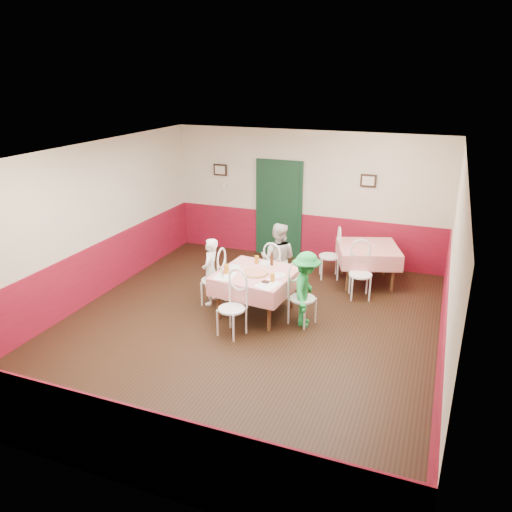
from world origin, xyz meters
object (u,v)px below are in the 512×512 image
(second_table, at_px, (367,265))
(chair_far, at_px, (277,272))
(chair_near, at_px, (232,309))
(glass_b, at_px, (272,278))
(main_table, at_px, (256,293))
(glass_a, at_px, (227,269))
(wallet, at_px, (266,282))
(chair_second_a, at_px, (329,256))
(glass_c, at_px, (257,260))
(diner_far, at_px, (278,259))
(diner_left, at_px, (210,272))
(chair_left, at_px, (213,280))
(pizza, at_px, (256,273))
(diner_right, at_px, (306,289))
(beer_bottle, at_px, (272,260))
(chair_right, at_px, (303,299))
(chair_second_b, at_px, (360,275))

(second_table, relative_size, chair_far, 1.24)
(chair_near, bearing_deg, glass_b, 66.04)
(main_table, relative_size, glass_a, 8.01)
(wallet, bearing_deg, chair_second_a, 83.64)
(glass_c, xyz_separation_m, diner_far, (0.22, 0.50, -0.14))
(glass_a, height_order, diner_left, diner_left)
(main_table, height_order, chair_left, chair_left)
(main_table, distance_m, wallet, 0.61)
(chair_near, height_order, pizza, chair_near)
(main_table, distance_m, chair_near, 0.85)
(diner_far, bearing_deg, diner_right, 124.08)
(diner_left, bearing_deg, diner_right, 77.44)
(glass_b, distance_m, glass_c, 0.85)
(second_table, xyz_separation_m, beer_bottle, (-1.41, -1.63, 0.49))
(chair_second_a, distance_m, pizza, 2.26)
(chair_second_a, distance_m, glass_c, 1.92)
(diner_far, bearing_deg, chair_far, 79.08)
(chair_left, height_order, glass_b, chair_left)
(second_table, distance_m, chair_second_a, 0.75)
(glass_b, bearing_deg, diner_right, 19.94)
(second_table, distance_m, chair_far, 1.88)
(diner_left, bearing_deg, pizza, 73.12)
(chair_near, xyz_separation_m, glass_b, (0.47, 0.58, 0.38))
(diner_right, bearing_deg, chair_far, 32.89)
(glass_a, bearing_deg, chair_left, 143.10)
(glass_b, bearing_deg, glass_c, 128.26)
(glass_b, bearing_deg, wallet, -137.77)
(chair_right, height_order, diner_far, diner_far)
(second_table, bearing_deg, diner_far, -142.30)
(chair_second_b, relative_size, diner_left, 0.74)
(chair_second_b, bearing_deg, chair_second_a, 116.54)
(chair_left, bearing_deg, pizza, 77.31)
(glass_a, bearing_deg, chair_second_a, 61.16)
(pizza, bearing_deg, wallet, -45.02)
(chair_left, height_order, diner_right, diner_right)
(pizza, height_order, beer_bottle, beer_bottle)
(chair_far, relative_size, beer_bottle, 4.24)
(chair_far, relative_size, chair_second_a, 1.00)
(pizza, bearing_deg, main_table, 105.55)
(chair_right, xyz_separation_m, glass_c, (-0.98, 0.48, 0.38))
(pizza, distance_m, wallet, 0.39)
(chair_far, height_order, diner_left, diner_left)
(glass_b, bearing_deg, beer_bottle, 110.48)
(diner_left, bearing_deg, chair_second_b, 108.89)
(glass_c, bearing_deg, chair_left, -156.18)
(glass_c, height_order, wallet, glass_c)
(chair_second_a, distance_m, beer_bottle, 1.81)
(chair_right, relative_size, chair_near, 1.00)
(chair_right, xyz_separation_m, beer_bottle, (-0.71, 0.47, 0.42))
(chair_second_a, relative_size, diner_left, 0.74)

